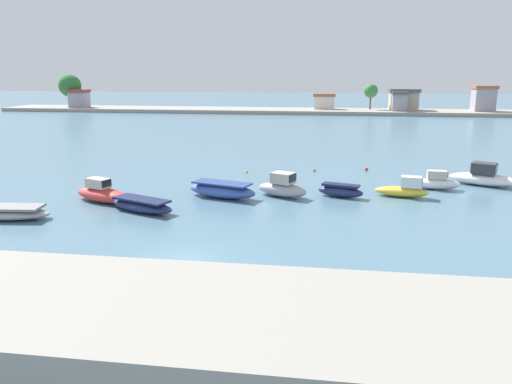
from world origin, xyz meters
The scene contains 15 objects.
ground_plane centered at (0.00, 0.00, 0.00)m, with size 400.00×400.00×0.00m, color slate.
seawall_embankment centered at (0.00, -8.88, 1.14)m, with size 86.86×6.90×2.28m, color gray.
moored_boat_0 centered at (-13.25, 5.61, 0.41)m, with size 5.59×2.55×0.86m.
moored_boat_1 centered at (-9.10, 10.62, 0.60)m, with size 5.42×3.56×1.70m.
moored_boat_2 centered at (-5.38, 8.55, 0.43)m, with size 5.40×3.57×0.91m.
moored_boat_3 centered at (-0.81, 13.12, 0.57)m, with size 5.84×3.50×1.17m.
moored_boat_4 centered at (3.65, 14.08, 0.71)m, with size 4.35×3.11×1.86m.
moored_boat_5 centered at (8.02, 14.58, 0.48)m, with size 3.63×2.01×1.00m.
moored_boat_6 centered at (12.75, 15.33, 0.58)m, with size 4.07×1.86×1.60m.
moored_boat_7 centered at (15.70, 18.33, 0.57)m, with size 3.80×1.46×1.52m.
moored_boat_8 centered at (19.91, 20.36, 0.68)m, with size 5.83×4.02×1.89m.
mooring_buoy_0 centered at (5.73, 24.29, 0.14)m, with size 0.27×0.27×0.27m, color orange.
mooring_buoy_1 centered at (-0.50, 22.59, 0.13)m, with size 0.25×0.25×0.25m, color yellow.
mooring_buoy_2 centered at (10.66, 25.39, 0.15)m, with size 0.31×0.31×0.31m, color red.
distant_shoreline centered at (-0.88, 92.53, 1.50)m, with size 139.40×11.88×8.48m.
Camera 1 is at (7.06, -22.76, 9.30)m, focal length 35.18 mm.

